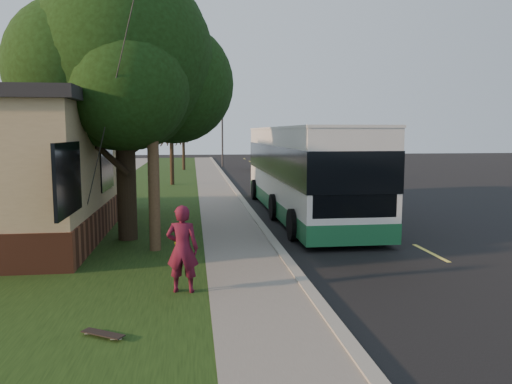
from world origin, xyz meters
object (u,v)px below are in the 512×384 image
leafy_tree (124,64)px  skateboarder (182,249)px  skateboard_main (185,253)px  distant_car (264,161)px  dumpster (5,202)px  utility_pole (151,77)px  transit_bus (303,168)px  traffic_signal (222,133)px  fire_hydrant (181,244)px  bare_tree_far (184,147)px  bare_tree_near (172,150)px  skateboard_spare (103,334)px

leafy_tree → skateboarder: size_ratio=4.48×
skateboard_main → distant_car: 30.13m
dumpster → skateboarder: bearing=-54.5°
utility_pole → transit_bus: (5.30, 5.58, -2.81)m
traffic_signal → skateboard_main: traffic_signal is taller
fire_hydrant → bare_tree_far: 30.04m
fire_hydrant → bare_tree_near: bearing=92.9°
transit_bus → dumpster: 11.07m
skateboard_spare → dumpster: size_ratio=0.39×
bare_tree_near → transit_bus: bare_tree_near is taller
transit_bus → dumpster: bearing=-179.6°
bare_tree_near → bare_tree_far: (0.50, 12.00, -0.15)m
skateboard_main → dumpster: 8.96m
fire_hydrant → transit_bus: size_ratio=0.06×
traffic_signal → skateboard_spare: 39.07m
bare_tree_far → skateboard_spare: 34.78m
skateboard_spare → distant_car: bearing=77.8°
bare_tree_near → dumpster: bearing=-115.6°
skateboard_main → dumpster: (-6.52, 6.12, 0.58)m
skateboard_spare → distant_car: distant_car is taller
transit_bus → utility_pole: bearing=-133.5°
leafy_tree → bare_tree_far: size_ratio=1.94×
fire_hydrant → leafy_tree: bearing=120.7°
bare_tree_near → transit_bus: 12.68m
skateboard_spare → bare_tree_near: bearing=89.5°
skateboard_spare → leafy_tree: bearing=93.7°
bare_tree_far → fire_hydrant: bearing=-89.2°
leafy_tree → traffic_signal: size_ratio=1.42×
fire_hydrant → skateboard_main: size_ratio=0.99×
dumpster → utility_pole: bearing=-43.9°
bare_tree_near → skateboard_main: (1.00, -17.62, -2.03)m
traffic_signal → skateboard_spare: size_ratio=7.67×
utility_pole → traffic_signal: utility_pole is taller
leafy_tree → transit_bus: 8.04m
dumpster → skateboard_spare: bearing=-64.6°
utility_pole → bare_tree_near: bearing=90.7°
distant_car → bare_tree_near: bearing=-114.4°
traffic_signal → skateboarder: bearing=-94.7°
transit_bus → skateboard_main: 7.84m
fire_hydrant → bare_tree_near: size_ratio=0.17×
utility_pole → traffic_signal: size_ratio=1.65×
leafy_tree → skateboard_spare: 8.95m
skateboarder → skateboard_spare: size_ratio=2.43×
leafy_tree → transit_bus: size_ratio=0.62×
distant_car → leafy_tree: bearing=-99.0°
fire_hydrant → skateboarder: size_ratio=0.43×
leafy_tree → dumpster: bearing=141.6°
distant_car → bare_tree_far: bearing=-174.1°
fire_hydrant → bare_tree_far: bearing=90.8°
fire_hydrant → leafy_tree: size_ratio=0.09×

